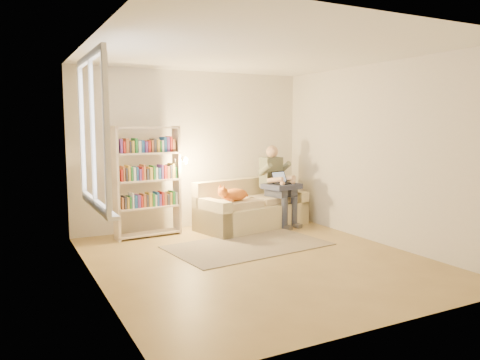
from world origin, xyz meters
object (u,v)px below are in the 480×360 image
person (276,181)px  bookshelf (148,176)px  cat (234,194)px  laptop (280,181)px  sofa (251,210)px

person → bookshelf: 2.21m
cat → laptop: (0.89, 0.04, 0.17)m
cat → laptop: size_ratio=1.90×
sofa → cat: (-0.42, -0.21, 0.33)m
sofa → cat: sofa is taller
bookshelf → cat: bearing=-19.1°
person → bookshelf: bearing=163.4°
person → cat: 0.92m
sofa → person: size_ratio=1.47×
sofa → laptop: laptop is taller
cat → laptop: bearing=-9.4°
sofa → person: bearing=-18.0°
sofa → bookshelf: 1.85m
sofa → person: person is taller
person → cat: size_ratio=2.07×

